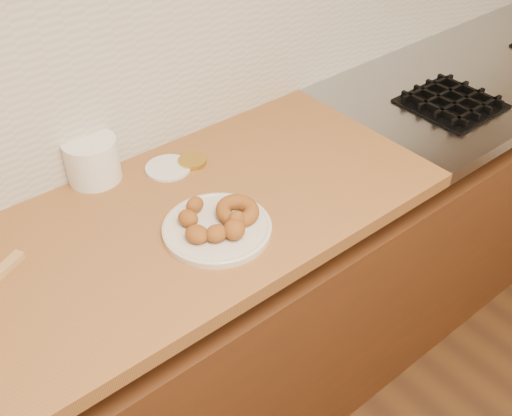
% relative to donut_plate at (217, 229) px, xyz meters
% --- Properties ---
extents(base_cabinet, '(3.60, 0.60, 0.77)m').
position_rel_donut_plate_xyz_m(base_cabinet, '(0.11, 0.10, -0.52)').
color(base_cabinet, '#512811').
rests_on(base_cabinet, floor).
extents(stovetop, '(1.30, 0.62, 0.04)m').
position_rel_donut_plate_xyz_m(stovetop, '(1.26, 0.10, -0.03)').
color(stovetop, '#9EA0A5').
rests_on(stovetop, base_cabinet).
extents(backsplash, '(3.60, 0.02, 0.60)m').
position_rel_donut_plate_xyz_m(backsplash, '(0.11, 0.40, 0.29)').
color(backsplash, beige).
rests_on(backsplash, wall_back).
extents(burner_grates, '(0.91, 0.26, 0.03)m').
position_rel_donut_plate_xyz_m(burner_grates, '(1.24, 0.02, 0.00)').
color(burner_grates, black).
rests_on(burner_grates, stovetop).
extents(donut_plate, '(0.25, 0.25, 0.01)m').
position_rel_donut_plate_xyz_m(donut_plate, '(0.00, 0.00, 0.00)').
color(donut_plate, beige).
rests_on(donut_plate, butcher_block).
extents(ring_donut, '(0.15, 0.15, 0.05)m').
position_rel_donut_plate_xyz_m(ring_donut, '(0.06, -0.00, 0.03)').
color(ring_donut, '#99571F').
rests_on(ring_donut, donut_plate).
extents(fried_dough_chunks, '(0.14, 0.19, 0.05)m').
position_rel_donut_plate_xyz_m(fried_dough_chunks, '(-0.02, -0.01, 0.03)').
color(fried_dough_chunks, '#99571F').
rests_on(fried_dough_chunks, donut_plate).
extents(plastic_tub, '(0.18, 0.18, 0.11)m').
position_rel_donut_plate_xyz_m(plastic_tub, '(-0.12, 0.37, 0.05)').
color(plastic_tub, silver).
rests_on(plastic_tub, butcher_block).
extents(tub_lid, '(0.13, 0.13, 0.01)m').
position_rel_donut_plate_xyz_m(tub_lid, '(0.05, 0.28, -0.00)').
color(tub_lid, silver).
rests_on(tub_lid, butcher_block).
extents(brass_jar_lid, '(0.10, 0.10, 0.01)m').
position_rel_donut_plate_xyz_m(brass_jar_lid, '(0.11, 0.26, -0.00)').
color(brass_jar_lid, gold).
rests_on(brass_jar_lid, butcher_block).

